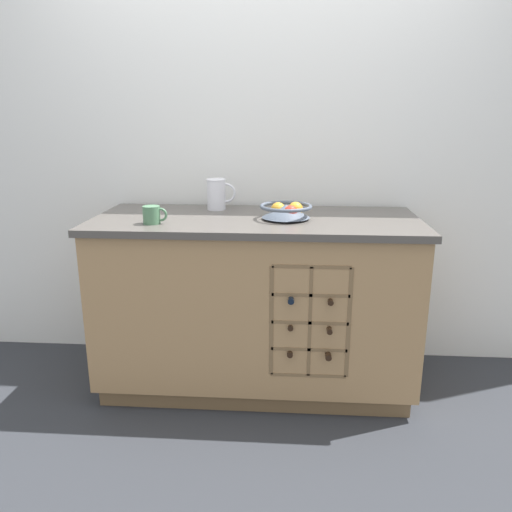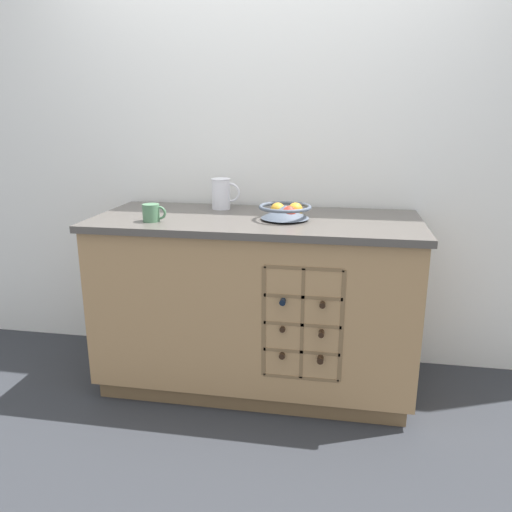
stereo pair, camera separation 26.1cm
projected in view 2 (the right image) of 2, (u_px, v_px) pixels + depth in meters
ground_plane at (256, 380)px, 2.81m from camera, size 14.00×14.00×0.00m
back_wall at (268, 145)px, 2.85m from camera, size 4.40×0.06×2.55m
kitchen_island at (257, 302)px, 2.68m from camera, size 1.67×0.74×0.93m
fruit_bowl at (285, 211)px, 2.49m from camera, size 0.26×0.26×0.08m
white_pitcher at (222, 193)px, 2.76m from camera, size 0.16×0.11×0.17m
ceramic_mug at (152, 213)px, 2.45m from camera, size 0.12×0.08×0.09m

